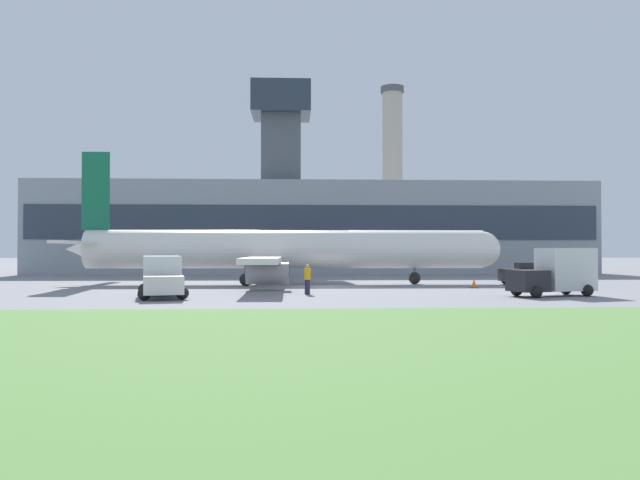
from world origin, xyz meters
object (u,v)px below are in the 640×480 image
at_px(airplane, 280,250).
at_px(baggage_truck, 162,277).
at_px(fuel_truck, 557,273).
at_px(ground_crew_person, 307,279).
at_px(pushback_tug, 525,275).

distance_m(airplane, baggage_truck, 14.64).
bearing_deg(airplane, fuel_truck, -39.45).
bearing_deg(airplane, baggage_truck, -116.58).
relative_size(fuel_truck, ground_crew_person, 2.97).
relative_size(airplane, fuel_truck, 6.31).
relative_size(airplane, pushback_tug, 8.82).
xyz_separation_m(pushback_tug, baggage_truck, (-25.65, -11.86, 0.37)).
relative_size(pushback_tug, fuel_truck, 0.72).
distance_m(baggage_truck, fuel_truck, 22.86).
xyz_separation_m(baggage_truck, ground_crew_person, (8.36, 1.67, -0.22)).
distance_m(pushback_tug, ground_crew_person, 20.07).
height_order(baggage_truck, ground_crew_person, baggage_truck).
distance_m(pushback_tug, fuel_truck, 12.62).
xyz_separation_m(airplane, ground_crew_person, (1.85, -11.35, -1.77)).
bearing_deg(fuel_truck, pushback_tug, 77.16).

